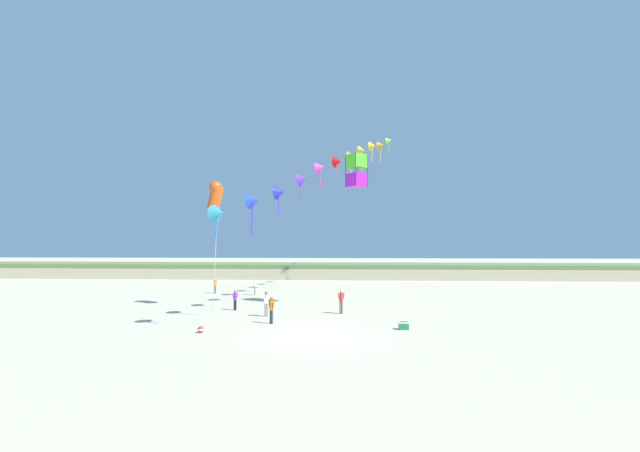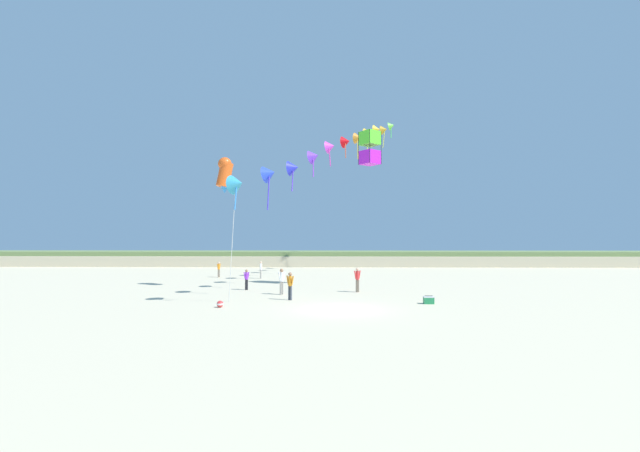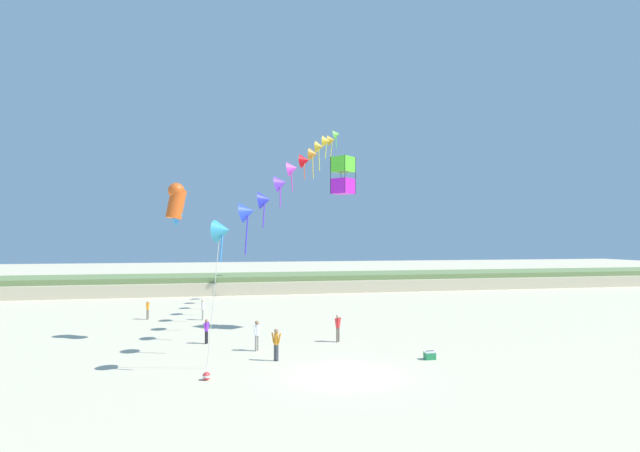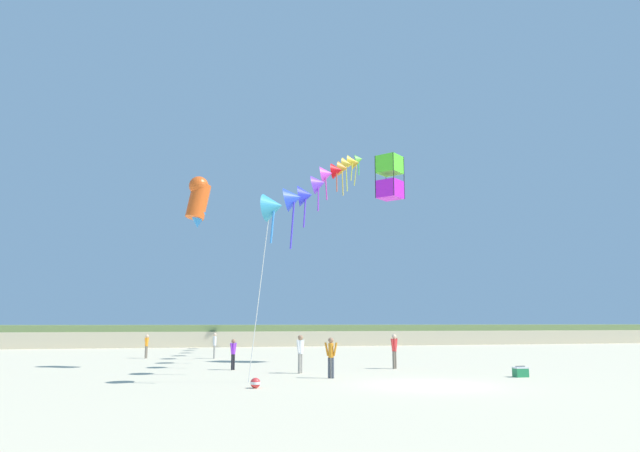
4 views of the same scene
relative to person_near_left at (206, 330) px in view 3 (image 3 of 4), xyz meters
name	(u,v)px [view 3 (image 3 of 4)]	position (x,y,z in m)	size (l,w,h in m)	color
ground_plane	(346,375)	(6.54, -8.57, -0.86)	(240.00, 240.00, 0.00)	beige
dune_ridge	(265,282)	(6.54, 30.87, 0.15)	(120.00, 9.87, 2.03)	beige
person_near_left	(206,330)	(0.00, 0.00, 0.00)	(0.39, 0.45, 1.49)	black
person_near_right	(257,333)	(2.85, -2.60, 0.13)	(0.48, 0.48, 1.72)	gray
person_mid_center	(338,326)	(7.96, -1.14, 0.12)	(0.52, 0.43, 1.70)	#726656
person_far_left	(148,308)	(-4.75, 10.41, 0.02)	(0.28, 0.51, 1.51)	#726656
person_far_right	(276,342)	(3.65, -5.16, 0.11)	(0.52, 0.41, 1.67)	#474C56
person_far_center	(203,308)	(-0.46, 9.25, 0.08)	(0.22, 0.57, 1.62)	gray
kite_banner_string	(303,163)	(7.47, 8.55, 11.75)	(14.52, 32.70, 19.07)	#3299C0
large_kite_low_lead	(343,175)	(9.18, 2.29, 9.95)	(1.79, 1.79, 2.58)	#C41FD8
large_kite_mid_trail	(176,203)	(-1.93, 1.14, 7.79)	(1.61, 1.43, 2.75)	#E9561A
beach_cooler	(430,355)	(11.65, -6.48, -0.65)	(0.58, 0.41, 0.46)	#23844C
beach_ball	(207,376)	(0.15, -8.05, -0.68)	(0.36, 0.36, 0.36)	red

